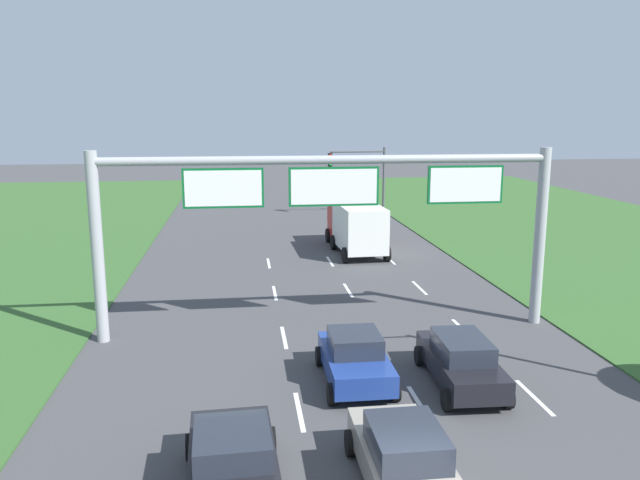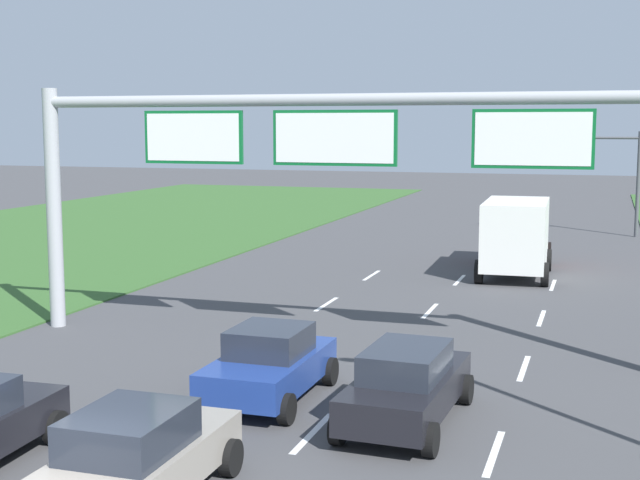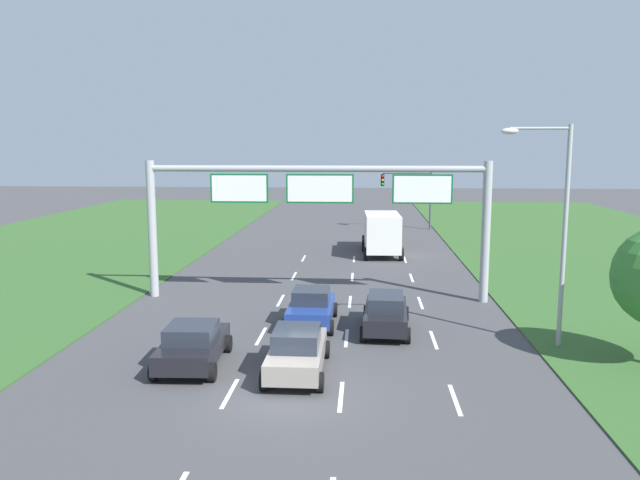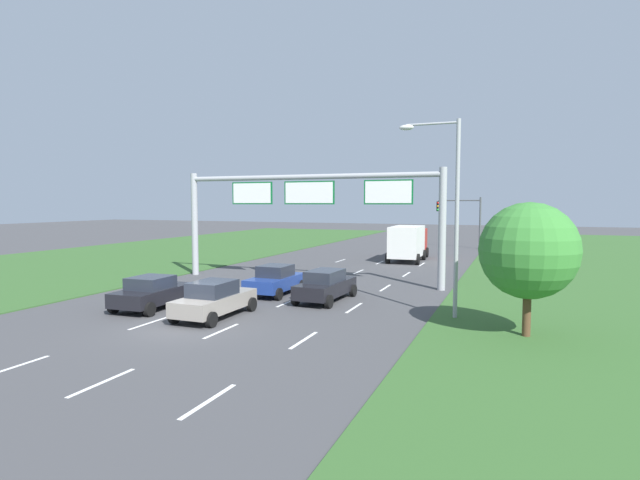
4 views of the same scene
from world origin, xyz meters
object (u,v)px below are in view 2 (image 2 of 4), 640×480
Objects in this scene: car_near_red at (407,384)px; box_truck at (517,233)px; traffic_light_mast at (601,164)px; sign_gantry at (332,163)px; car_far_ahead at (269,364)px; car_mid_lane at (134,459)px.

box_truck is at bearing 91.64° from car_near_red.
sign_gantry is at bearing -103.23° from traffic_light_mast.
car_near_red is 0.80× the size of traffic_light_mast.
traffic_light_mast is at bearing 79.08° from car_far_ahead.
sign_gantry is at bearing 123.47° from car_near_red.
box_truck is at bearing 81.95° from car_mid_lane.
sign_gantry is (-0.02, 4.71, 4.17)m from car_far_ahead.
car_far_ahead is at bearing -101.34° from traffic_light_mast.
box_truck is (3.49, 24.45, 0.84)m from car_mid_lane.
car_far_ahead is at bearing 171.01° from car_near_red.
traffic_light_mast is (3.30, 33.07, 3.06)m from car_near_red.
sign_gantry is (-3.21, 5.36, 4.16)m from car_near_red.
car_near_red is at bearing -95.70° from traffic_light_mast.
sign_gantry reaches higher than car_far_ahead.
sign_gantry is (-0.03, 10.59, 4.16)m from car_mid_lane.
car_far_ahead is (-0.01, 5.88, -0.01)m from car_mid_lane.
car_far_ahead is 0.56× the size of box_truck.
car_far_ahead is (-3.20, 0.65, -0.01)m from car_near_red.
car_near_red is at bearing -59.07° from sign_gantry.
car_near_red is 7.51m from sign_gantry.
car_far_ahead is at bearing -89.79° from sign_gantry.
car_mid_lane is 38.96m from traffic_light_mast.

